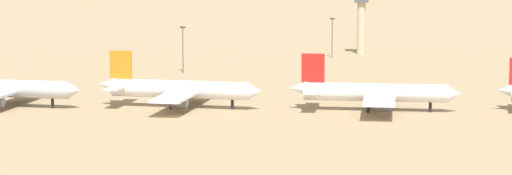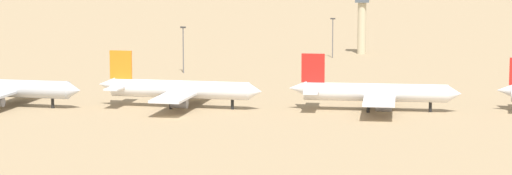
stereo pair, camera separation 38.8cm
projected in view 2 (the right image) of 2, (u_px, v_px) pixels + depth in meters
The scene contains 7 objects.
ground at pixel (175, 117), 258.10m from camera, with size 4000.00×4000.00×0.00m, color #9E8460.
parked_jet_navy_1 at pixel (1, 88), 274.83m from camera, with size 43.77×36.91×14.45m.
parked_jet_orange_2 at pixel (178, 89), 272.80m from camera, with size 43.67×36.83×14.42m.
parked_jet_red_3 at pixel (374, 92), 267.42m from camera, with size 43.21×36.11×14.33m.
control_tower at pixel (362, 14), 400.32m from camera, with size 5.20×5.20×25.00m.
light_pole_west at pixel (333, 35), 387.76m from camera, with size 1.80×0.50×14.59m.
light_pole_east at pixel (183, 46), 343.20m from camera, with size 1.80×0.50×15.11m.
Camera 2 is at (53.24, -249.78, 42.77)m, focal length 74.64 mm.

